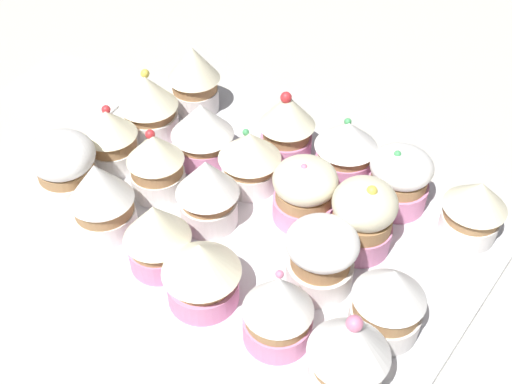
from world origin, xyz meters
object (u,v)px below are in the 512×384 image
object	(u,v)px
cupcake_9	(321,256)
cupcake_20	(474,208)
cupcake_2	(157,235)
cupcake_5	(349,353)
cupcake_8	(207,191)
cupcake_17	(287,125)
cupcake_4	(278,308)
cupcake_18	(346,149)
cupcake_14	(305,191)
cupcake_19	(399,179)
cupcake_1	(101,197)
cupcake_3	(201,271)
cupcake_0	(65,167)
cupcake_7	(156,163)
cupcake_13	(250,158)
cupcake_15	(363,216)
cupcake_10	(388,300)
cupcake_11	(149,105)
napkin	(75,85)
cupcake_16	(194,77)
cupcake_12	(202,131)
baking_tray	(256,219)
cupcake_6	(111,137)

from	to	relation	value
cupcake_9	cupcake_20	world-z (taller)	cupcake_9
cupcake_2	cupcake_5	distance (cm)	18.91
cupcake_8	cupcake_17	distance (cm)	12.34
cupcake_4	cupcake_18	xyz separation A→B (cm)	(-6.24, 19.54, -0.17)
cupcake_18	cupcake_14	bearing A→B (deg)	-88.63
cupcake_5	cupcake_19	size ratio (longest dim) A/B	1.25
cupcake_1	cupcake_3	xyz separation A→B (cm)	(12.45, -0.51, -0.48)
cupcake_8	cupcake_0	bearing A→B (deg)	-156.60
cupcake_3	cupcake_7	world-z (taller)	cupcake_7
cupcake_2	cupcake_13	size ratio (longest dim) A/B	1.04
cupcake_14	cupcake_15	world-z (taller)	cupcake_15
cupcake_7	cupcake_13	xyz separation A→B (cm)	(6.43, 6.32, -0.18)
cupcake_1	cupcake_10	world-z (taller)	cupcake_1
cupcake_5	cupcake_11	bearing A→B (deg)	158.72
cupcake_14	cupcake_7	bearing A→B (deg)	-155.84
cupcake_4	cupcake_11	xyz separation A→B (cm)	(-26.61, 12.56, 0.11)
cupcake_1	cupcake_20	bearing A→B (deg)	36.78
cupcake_18	cupcake_11	bearing A→B (deg)	-161.06
napkin	cupcake_9	bearing A→B (deg)	-10.38
cupcake_0	cupcake_15	distance (cm)	28.28
cupcake_20	cupcake_7	bearing A→B (deg)	-153.15
cupcake_14	cupcake_16	world-z (taller)	cupcake_16
cupcake_16	cupcake_17	size ratio (longest dim) A/B	1.01
cupcake_0	cupcake_12	xyz separation A→B (cm)	(6.61, 12.16, 0.01)
cupcake_11	cupcake_18	size ratio (longest dim) A/B	1.10
cupcake_7	napkin	xyz separation A→B (cm)	(-22.79, 7.80, -4.47)
cupcake_18	cupcake_20	xyz separation A→B (cm)	(13.37, 0.13, -0.16)
baking_tray	cupcake_4	size ratio (longest dim) A/B	5.73
cupcake_5	cupcake_7	world-z (taller)	cupcake_5
cupcake_10	cupcake_14	world-z (taller)	cupcake_10
cupcake_9	cupcake_14	world-z (taller)	same
cupcake_12	cupcake_18	world-z (taller)	same
cupcake_7	cupcake_20	distance (cm)	29.59
cupcake_20	baking_tray	bearing A→B (deg)	-148.92
cupcake_9	cupcake_17	size ratio (longest dim) A/B	0.84
cupcake_2	cupcake_3	bearing A→B (deg)	-5.12
cupcake_4	cupcake_5	world-z (taller)	cupcake_5
cupcake_13	cupcake_17	size ratio (longest dim) A/B	0.85
cupcake_8	cupcake_13	world-z (taller)	cupcake_8
cupcake_10	cupcake_19	xyz separation A→B (cm)	(-6.24, 13.36, -0.36)
cupcake_9	napkin	xyz separation A→B (cm)	(-41.65, 7.63, -4.35)
cupcake_3	cupcake_16	xyz separation A→B (cm)	(-18.88, 19.82, 0.75)
cupcake_6	cupcake_20	bearing A→B (deg)	21.71
cupcake_13	cupcake_16	world-z (taller)	cupcake_16
cupcake_15	cupcake_17	size ratio (longest dim) A/B	0.98
cupcake_2	cupcake_4	bearing A→B (deg)	1.29
cupcake_5	cupcake_20	bearing A→B (deg)	87.79
cupcake_10	cupcake_19	bearing A→B (deg)	115.03
cupcake_7	cupcake_10	size ratio (longest dim) A/B	1.04
cupcake_10	cupcake_14	xyz separation A→B (cm)	(-12.25, 6.40, -0.31)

